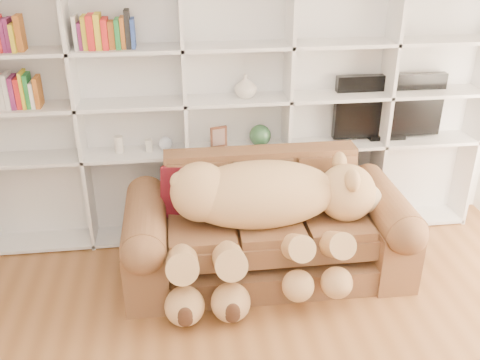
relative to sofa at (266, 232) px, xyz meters
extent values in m
cube|color=white|center=(-0.17, 0.84, 0.99)|extent=(5.00, 0.02, 2.70)
cube|color=white|center=(-0.17, 0.80, 0.84)|extent=(4.40, 0.03, 2.40)
cube|color=white|center=(-1.49, 0.64, 0.84)|extent=(0.03, 0.35, 2.40)
cube|color=white|center=(-0.61, 0.64, 0.84)|extent=(0.03, 0.35, 2.40)
cube|color=white|center=(0.27, 0.64, 0.84)|extent=(0.03, 0.35, 2.40)
cube|color=white|center=(1.15, 0.64, 0.84)|extent=(0.03, 0.35, 2.40)
cube|color=white|center=(2.03, 0.64, 0.84)|extent=(0.03, 0.35, 2.40)
cube|color=white|center=(-0.17, 0.64, -0.33)|extent=(4.40, 0.35, 0.03)
cube|color=white|center=(-0.17, 0.64, 0.49)|extent=(4.40, 0.35, 0.03)
cube|color=white|center=(-0.17, 0.64, 0.94)|extent=(4.40, 0.35, 0.03)
cube|color=white|center=(-0.17, 0.64, 1.39)|extent=(4.40, 0.35, 0.03)
cube|color=brown|center=(0.00, -0.04, -0.25)|extent=(2.17, 0.88, 0.23)
cube|color=brown|center=(0.00, -0.06, 0.09)|extent=(1.61, 0.72, 0.31)
cube|color=brown|center=(0.00, 0.35, 0.31)|extent=(1.61, 0.21, 0.57)
cube|color=brown|center=(-0.97, -0.04, -0.08)|extent=(0.33, 0.98, 0.57)
cube|color=brown|center=(0.97, -0.04, -0.08)|extent=(0.33, 0.98, 0.57)
cylinder|color=brown|center=(-0.97, -0.04, 0.21)|extent=(0.33, 0.93, 0.33)
cylinder|color=brown|center=(0.97, -0.04, 0.21)|extent=(0.33, 0.93, 0.33)
ellipsoid|color=tan|center=(-0.07, -0.09, 0.41)|extent=(1.21, 0.58, 0.52)
sphere|color=tan|center=(-0.53, -0.09, 0.46)|extent=(0.46, 0.46, 0.46)
sphere|color=tan|center=(0.61, -0.09, 0.38)|extent=(0.46, 0.46, 0.46)
sphere|color=beige|center=(0.79, -0.09, 0.31)|extent=(0.23, 0.23, 0.23)
sphere|color=#3E2416|center=(0.88, -0.09, 0.30)|extent=(0.07, 0.07, 0.07)
ellipsoid|color=tan|center=(0.59, -0.26, 0.56)|extent=(0.11, 0.18, 0.18)
ellipsoid|color=tan|center=(0.59, 0.07, 0.56)|extent=(0.11, 0.18, 0.18)
sphere|color=tan|center=(-0.68, -0.09, 0.55)|extent=(0.16, 0.16, 0.16)
cylinder|color=tan|center=(0.13, -0.43, 0.13)|extent=(0.20, 0.56, 0.41)
cylinder|color=tan|center=(0.43, -0.43, 0.13)|extent=(0.20, 0.56, 0.41)
cylinder|color=tan|center=(-0.70, -0.43, 0.08)|extent=(0.23, 0.65, 0.47)
cylinder|color=tan|center=(-0.37, -0.43, 0.08)|extent=(0.23, 0.65, 0.47)
sphere|color=tan|center=(0.13, -0.61, -0.10)|extent=(0.24, 0.24, 0.24)
sphere|color=tan|center=(0.43, -0.61, -0.10)|extent=(0.24, 0.24, 0.24)
sphere|color=tan|center=(-0.70, -0.61, -0.19)|extent=(0.29, 0.29, 0.29)
sphere|color=tan|center=(-0.37, -0.61, -0.19)|extent=(0.29, 0.29, 0.29)
cube|color=maroon|center=(-0.63, 0.16, 0.33)|extent=(0.46, 0.33, 0.43)
cube|color=black|center=(1.22, 0.69, 0.81)|extent=(1.00, 0.08, 0.57)
cube|color=black|center=(1.22, 0.69, 0.52)|extent=(0.33, 0.18, 0.04)
cube|color=#562D1D|center=(-0.32, 0.64, 0.61)|extent=(0.15, 0.06, 0.19)
sphere|color=#2F5C37|center=(0.04, 0.64, 0.60)|extent=(0.19, 0.19, 0.19)
cylinder|color=silver|center=(-1.18, 0.64, 0.58)|extent=(0.09, 0.09, 0.15)
cylinder|color=silver|center=(-0.93, 0.64, 0.56)|extent=(0.06, 0.06, 0.11)
sphere|color=silver|center=(-0.79, 0.64, 0.57)|extent=(0.12, 0.12, 0.12)
imported|color=beige|center=(-0.09, 0.64, 1.05)|extent=(0.21, 0.21, 0.20)
camera|label=1|loc=(-0.69, -3.69, 2.33)|focal=40.00mm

